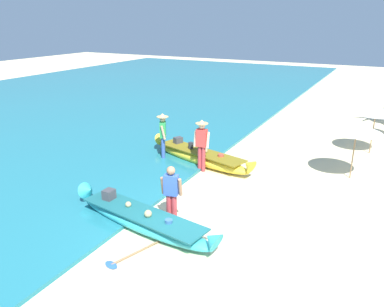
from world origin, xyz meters
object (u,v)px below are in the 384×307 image
person_vendor_hatted (202,142)px  boat_cyan_foreground (142,219)px  person_vendor_assistant (163,133)px  paddle (132,255)px  boat_yellow_midground (201,157)px  person_tourist_customer (171,191)px

person_vendor_hatted → boat_cyan_foreground: bearing=-84.6°
person_vendor_hatted → person_vendor_assistant: size_ratio=1.03×
person_vendor_hatted → paddle: bearing=-80.7°
boat_yellow_midground → paddle: 6.01m
person_tourist_customer → paddle: 1.92m
person_vendor_hatted → boat_yellow_midground: bearing=119.1°
paddle → boat_yellow_midground: bearing=101.6°
boat_cyan_foreground → person_vendor_hatted: 4.27m
boat_cyan_foreground → person_tourist_customer: person_tourist_customer is taller
boat_yellow_midground → person_vendor_hatted: (0.34, -0.61, 0.80)m
boat_yellow_midground → person_tourist_customer: size_ratio=2.93×
boat_cyan_foreground → paddle: size_ratio=2.68×
person_vendor_hatted → paddle: size_ratio=1.06×
boat_yellow_midground → person_tourist_customer: bearing=-73.5°
boat_yellow_midground → person_vendor_assistant: bearing=-168.8°
person_tourist_customer → paddle: (-0.03, -1.72, -0.85)m
boat_cyan_foreground → person_tourist_customer: bearing=51.2°
boat_yellow_midground → person_vendor_hatted: person_vendor_hatted is taller
person_vendor_hatted → person_tourist_customer: size_ratio=1.18×
boat_cyan_foreground → paddle: boat_cyan_foreground is taller
person_tourist_customer → person_vendor_assistant: bearing=124.3°
boat_yellow_midground → person_vendor_hatted: size_ratio=2.48×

